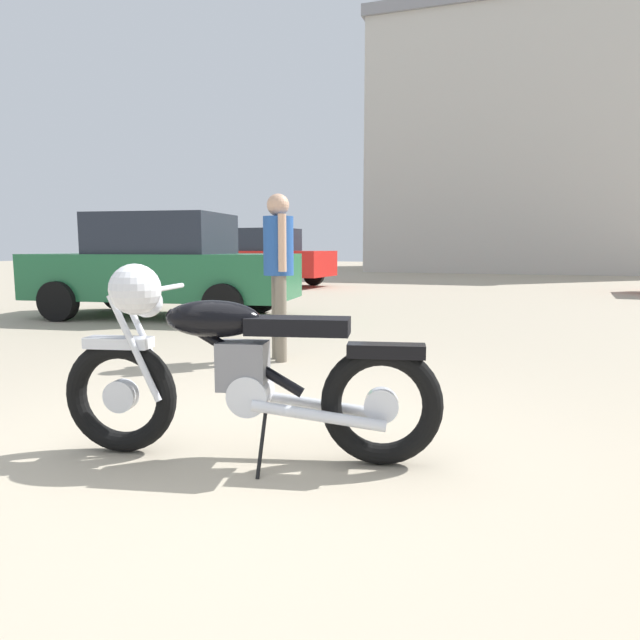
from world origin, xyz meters
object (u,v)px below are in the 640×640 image
vintage_motorcycle (236,370)px  white_estate_far (164,266)px  blue_hatchback_right (260,257)px  bystander (278,259)px

vintage_motorcycle → white_estate_far: bearing=-64.1°
vintage_motorcycle → white_estate_far: (-4.35, 5.06, 0.34)m
blue_hatchback_right → white_estate_far: size_ratio=0.95×
vintage_motorcycle → bystander: bystander is taller
vintage_motorcycle → blue_hatchback_right: blue_hatchback_right is taller
vintage_motorcycle → bystander: size_ratio=1.23×
vintage_motorcycle → bystander: 2.77m
blue_hatchback_right → white_estate_far: bearing=-72.9°
bystander → white_estate_far: size_ratio=0.37×
vintage_motorcycle → white_estate_far: white_estate_far is taller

